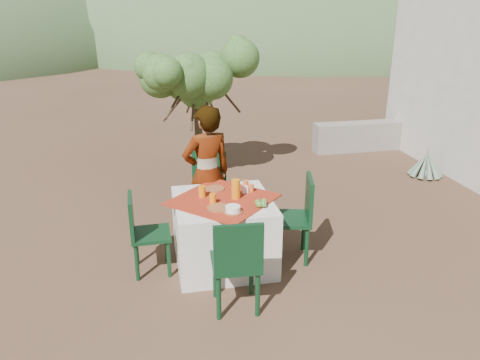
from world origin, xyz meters
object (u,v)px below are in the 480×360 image
person (207,174)px  chair_left (143,230)px  chair_right (298,214)px  agave (426,165)px  chair_near (237,261)px  juice_pitcher (236,189)px  table (223,231)px  shrub_tree (200,83)px  chair_far (209,186)px

person → chair_left: bearing=24.9°
chair_right → agave: 3.62m
chair_near → juice_pitcher: (0.17, 0.89, 0.34)m
table → agave: size_ratio=2.21×
shrub_tree → chair_right: bearing=-76.1°
person → shrub_tree: shrub_tree is taller
person → agave: 4.12m
chair_far → person: bearing=-86.4°
table → juice_pitcher: (0.14, -0.00, 0.49)m
table → chair_right: bearing=-3.7°
chair_left → chair_right: (1.66, -0.04, 0.05)m
table → juice_pitcher: size_ratio=6.29×
juice_pitcher → chair_far: bearing=98.7°
shrub_tree → agave: size_ratio=3.33×
chair_left → person: 1.06m
chair_far → juice_pitcher: bearing=-67.8°
shrub_tree → agave: 3.92m
chair_right → person: 1.17m
chair_left → agave: size_ratio=1.48×
chair_far → person: person is taller
chair_far → shrub_tree: bearing=98.7°
chair_far → agave: size_ratio=1.61×
chair_near → person: (-0.05, 1.53, 0.29)m
table → agave: bearing=28.7°
chair_near → chair_left: bearing=-43.4°
juice_pitcher → chair_left: bearing=-179.5°
shrub_tree → person: bearing=-95.6°
chair_right → table: bearing=-80.2°
chair_far → shrub_tree: size_ratio=0.48×
chair_right → agave: (2.93, 2.11, -0.34)m
juice_pitcher → person: bearing=108.5°
chair_right → person: size_ratio=0.59×
chair_far → juice_pitcher: (0.15, -1.00, 0.34)m
juice_pitcher → chair_right: bearing=-4.2°
table → agave: (3.74, 2.05, -0.18)m
chair_far → chair_left: chair_far is taller
chair_far → chair_left: bearing=-115.9°
chair_far → juice_pitcher: 1.07m
shrub_tree → chair_left: bearing=-109.5°
chair_far → shrub_tree: 2.02m
chair_right → agave: bearing=139.3°
chair_right → juice_pitcher: bearing=-80.6°
person → juice_pitcher: person is taller
table → chair_far: bearing=90.9°
chair_near → chair_right: size_ratio=0.99×
chair_left → person: bearing=-50.3°
chair_left → chair_right: 1.66m
person → shrub_tree: size_ratio=0.84×
table → shrub_tree: size_ratio=0.66×
chair_far → agave: 3.92m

